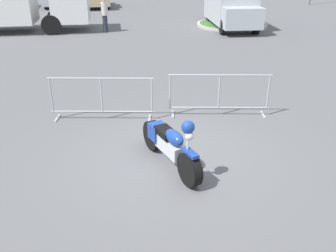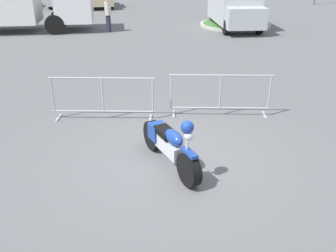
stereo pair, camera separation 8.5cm
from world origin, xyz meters
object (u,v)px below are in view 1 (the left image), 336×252
at_px(motorcycle, 170,144).
at_px(crowd_barrier_near, 102,98).
at_px(crowd_barrier_far, 219,94).
at_px(delivery_van, 231,4).
at_px(pedestrian, 105,14).

distance_m(motorcycle, crowd_barrier_near, 2.74).
relative_size(crowd_barrier_far, delivery_van, 0.50).
distance_m(crowd_barrier_far, pedestrian, 11.62).
bearing_deg(motorcycle, crowd_barrier_near, -170.81).
bearing_deg(crowd_barrier_far, crowd_barrier_near, 180.00).
xyz_separation_m(crowd_barrier_near, crowd_barrier_far, (2.88, 0.00, 0.00)).
distance_m(motorcycle, crowd_barrier_far, 2.74).
bearing_deg(crowd_barrier_near, delivery_van, 62.97).
distance_m(crowd_barrier_near, crowd_barrier_far, 2.88).
relative_size(crowd_barrier_far, pedestrian, 1.49).
height_order(crowd_barrier_far, delivery_van, delivery_van).
bearing_deg(delivery_van, motorcycle, -19.01).
bearing_deg(pedestrian, crowd_barrier_near, 36.08).
bearing_deg(crowd_barrier_near, motorcycle, -58.35).
relative_size(motorcycle, crowd_barrier_far, 0.81).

